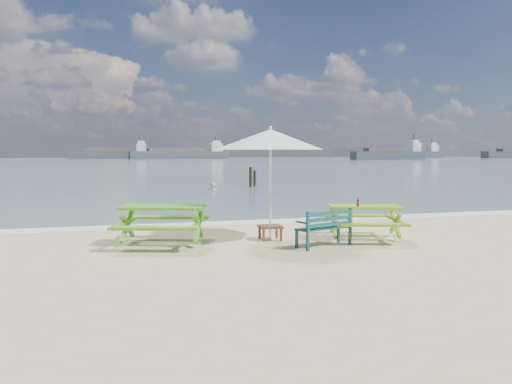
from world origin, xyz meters
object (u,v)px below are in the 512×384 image
object	(u,v)px
park_bench	(324,235)
patio_umbrella	(270,139)
picnic_table_right	(364,223)
side_table	(270,232)
swimmer	(213,198)
beer_bottle	(358,203)
picnic_table_left	(163,226)

from	to	relation	value
park_bench	patio_umbrella	bearing A→B (deg)	128.52
patio_umbrella	picnic_table_right	bearing A→B (deg)	-13.08
side_table	swimmer	size ratio (longest dim) A/B	0.32
beer_bottle	swimmer	world-z (taller)	beer_bottle
picnic_table_right	side_table	size ratio (longest dim) A/B	4.07
picnic_table_right	patio_umbrella	size ratio (longest dim) A/B	0.81
picnic_table_right	patio_umbrella	xyz separation A→B (m)	(-2.11, 0.49, 1.91)
picnic_table_right	beer_bottle	world-z (taller)	beer_bottle
picnic_table_left	beer_bottle	bearing A→B (deg)	-8.09
side_table	swimmer	xyz separation A→B (m)	(1.55, 15.50, -0.62)
beer_bottle	swimmer	size ratio (longest dim) A/B	0.14
park_bench	patio_umbrella	xyz separation A→B (m)	(-0.85, 1.07, 2.04)
picnic_table_left	picnic_table_right	xyz separation A→B (m)	(4.52, -0.54, -0.04)
side_table	picnic_table_left	bearing A→B (deg)	178.86
picnic_table_right	swimmer	xyz separation A→B (m)	(-0.56, 15.99, -0.82)
park_bench	patio_umbrella	distance (m)	2.46
side_table	beer_bottle	xyz separation A→B (m)	(1.90, -0.56, 0.68)
side_table	patio_umbrella	bearing A→B (deg)	-86.42
picnic_table_right	beer_bottle	distance (m)	0.53
beer_bottle	picnic_table_right	bearing A→B (deg)	19.26
picnic_table_left	swimmer	size ratio (longest dim) A/B	1.45
beer_bottle	side_table	bearing A→B (deg)	163.44
picnic_table_right	patio_umbrella	distance (m)	2.89
picnic_table_left	swimmer	distance (m)	15.97
beer_bottle	patio_umbrella	bearing A→B (deg)	163.44
picnic_table_left	picnic_table_right	bearing A→B (deg)	-6.79
swimmer	park_bench	bearing A→B (deg)	-92.41
patio_umbrella	park_bench	bearing A→B (deg)	-51.48
patio_umbrella	beer_bottle	bearing A→B (deg)	-16.56
park_bench	picnic_table_left	bearing A→B (deg)	161.06
picnic_table_left	beer_bottle	distance (m)	4.37
park_bench	patio_umbrella	world-z (taller)	patio_umbrella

